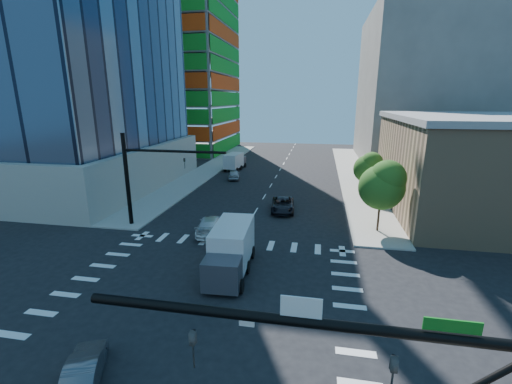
# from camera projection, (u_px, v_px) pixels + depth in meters

# --- Properties ---
(ground) EXTENTS (160.00, 160.00, 0.00)m
(ground) POSITION_uv_depth(u_px,v_px,m) (203.00, 300.00, 21.46)
(ground) COLOR black
(ground) RESTS_ON ground
(road_markings) EXTENTS (20.00, 20.00, 0.01)m
(road_markings) POSITION_uv_depth(u_px,v_px,m) (203.00, 300.00, 21.46)
(road_markings) COLOR silver
(road_markings) RESTS_ON ground
(sidewalk_ne) EXTENTS (5.00, 60.00, 0.15)m
(sidewalk_ne) POSITION_uv_depth(u_px,v_px,m) (353.00, 174.00, 57.18)
(sidewalk_ne) COLOR gray
(sidewalk_ne) RESTS_ON ground
(sidewalk_nw) EXTENTS (5.00, 60.00, 0.15)m
(sidewalk_nw) POSITION_uv_depth(u_px,v_px,m) (210.00, 169.00, 61.59)
(sidewalk_nw) COLOR gray
(sidewalk_nw) RESTS_ON ground
(construction_building) EXTENTS (25.16, 34.50, 70.60)m
(construction_building) POSITION_uv_depth(u_px,v_px,m) (174.00, 43.00, 78.56)
(construction_building) COLOR gray
(construction_building) RESTS_ON ground
(commercial_building) EXTENTS (20.50, 22.50, 10.60)m
(commercial_building) POSITION_uv_depth(u_px,v_px,m) (492.00, 166.00, 36.52)
(commercial_building) COLOR #A0805D
(commercial_building) RESTS_ON ground
(bg_building_ne) EXTENTS (24.00, 30.00, 28.00)m
(bg_building_ne) POSITION_uv_depth(u_px,v_px,m) (430.00, 89.00, 65.18)
(bg_building_ne) COLOR #68625D
(bg_building_ne) RESTS_ON ground
(signal_mast_nw) EXTENTS (10.20, 0.40, 9.00)m
(signal_mast_nw) POSITION_uv_depth(u_px,v_px,m) (141.00, 172.00, 32.69)
(signal_mast_nw) COLOR black
(signal_mast_nw) RESTS_ON sidewalk_nw
(tree_south) EXTENTS (4.16, 4.16, 6.82)m
(tree_south) POSITION_uv_depth(u_px,v_px,m) (383.00, 184.00, 31.19)
(tree_south) COLOR #382316
(tree_south) RESTS_ON sidewalk_ne
(tree_north) EXTENTS (3.54, 3.52, 5.78)m
(tree_north) POSITION_uv_depth(u_px,v_px,m) (369.00, 167.00, 42.70)
(tree_north) COLOR #382316
(tree_north) RESTS_ON sidewalk_ne
(car_nb_far) EXTENTS (2.91, 5.52, 1.48)m
(car_nb_far) POSITION_uv_depth(u_px,v_px,m) (283.00, 205.00, 38.37)
(car_nb_far) COLOR black
(car_nb_far) RESTS_ON ground
(car_sb_near) EXTENTS (3.01, 5.72, 1.58)m
(car_sb_near) POSITION_uv_depth(u_px,v_px,m) (211.00, 225.00, 32.14)
(car_sb_near) COLOR white
(car_sb_near) RESTS_ON ground
(car_sb_mid) EXTENTS (2.58, 4.59, 1.47)m
(car_sb_mid) POSITION_uv_depth(u_px,v_px,m) (234.00, 174.00, 53.86)
(car_sb_mid) COLOR #A7A9AF
(car_sb_mid) RESTS_ON ground
(car_sb_cross) EXTENTS (2.83, 4.11, 1.28)m
(car_sb_cross) POSITION_uv_depth(u_px,v_px,m) (85.00, 369.00, 15.17)
(car_sb_cross) COLOR #535257
(car_sb_cross) RESTS_ON ground
(box_truck_near) EXTENTS (3.06, 6.55, 3.37)m
(box_truck_near) POSITION_uv_depth(u_px,v_px,m) (230.00, 255.00, 24.39)
(box_truck_near) COLOR black
(box_truck_near) RESTS_ON ground
(box_truck_far) EXTENTS (2.99, 5.85, 2.95)m
(box_truck_far) POSITION_uv_depth(u_px,v_px,m) (235.00, 162.00, 61.05)
(box_truck_far) COLOR black
(box_truck_far) RESTS_ON ground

